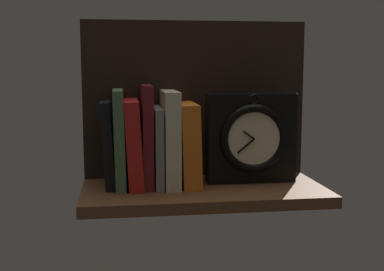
# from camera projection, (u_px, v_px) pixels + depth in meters

# --- Properties ---
(ground_plane) EXTENTS (0.55, 0.26, 0.03)m
(ground_plane) POSITION_uv_depth(u_px,v_px,m) (203.00, 192.00, 1.17)
(ground_plane) COLOR brown
(back_panel) EXTENTS (0.55, 0.01, 0.38)m
(back_panel) POSITION_uv_depth(u_px,v_px,m) (195.00, 100.00, 1.26)
(back_panel) COLOR black
(back_panel) RESTS_ON ground_plane
(book_black_skeptic) EXTENTS (0.03, 0.12, 0.20)m
(book_black_skeptic) POSITION_uv_depth(u_px,v_px,m) (108.00, 144.00, 1.16)
(book_black_skeptic) COLOR black
(book_black_skeptic) RESTS_ON ground_plane
(book_green_romantic) EXTENTS (0.03, 0.16, 0.22)m
(book_green_romantic) POSITION_uv_depth(u_px,v_px,m) (119.00, 138.00, 1.16)
(book_green_romantic) COLOR #476B44
(book_green_romantic) RESTS_ON ground_plane
(book_red_requiem) EXTENTS (0.04, 0.16, 0.20)m
(book_red_requiem) POSITION_uv_depth(u_px,v_px,m) (133.00, 143.00, 1.17)
(book_red_requiem) COLOR red
(book_red_requiem) RESTS_ON ground_plane
(book_maroon_dawkins) EXTENTS (0.03, 0.14, 0.23)m
(book_maroon_dawkins) POSITION_uv_depth(u_px,v_px,m) (147.00, 136.00, 1.17)
(book_maroon_dawkins) COLOR maroon
(book_maroon_dawkins) RESTS_ON ground_plane
(book_gray_chess) EXTENTS (0.02, 0.16, 0.18)m
(book_gray_chess) POSITION_uv_depth(u_px,v_px,m) (157.00, 146.00, 1.18)
(book_gray_chess) COLOR gray
(book_gray_chess) RESTS_ON ground_plane
(book_cream_twain) EXTENTS (0.04, 0.16, 0.22)m
(book_cream_twain) POSITION_uv_depth(u_px,v_px,m) (170.00, 138.00, 1.18)
(book_cream_twain) COLOR beige
(book_cream_twain) RESTS_ON ground_plane
(book_orange_pandolfini) EXTENTS (0.05, 0.16, 0.19)m
(book_orange_pandolfini) POSITION_uv_depth(u_px,v_px,m) (188.00, 144.00, 1.18)
(book_orange_pandolfini) COLOR orange
(book_orange_pandolfini) RESTS_ON ground_plane
(framed_clock) EXTENTS (0.21, 0.06, 0.21)m
(framed_clock) POSITION_uv_depth(u_px,v_px,m) (251.00, 138.00, 1.20)
(framed_clock) COLOR black
(framed_clock) RESTS_ON ground_plane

